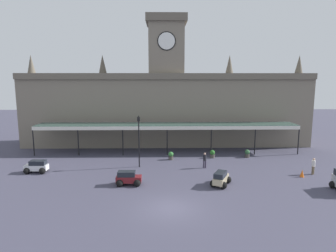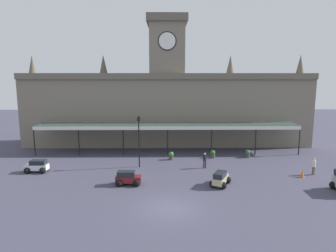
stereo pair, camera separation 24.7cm
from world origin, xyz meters
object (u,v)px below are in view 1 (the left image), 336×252
(planter_near_kerb, at_px, (247,153))
(car_white_estate, at_px, (37,167))
(traffic_cone, at_px, (302,173))
(victorian_lamppost, at_px, (139,136))
(planter_by_canopy, at_px, (171,156))
(car_maroon_estate, at_px, (128,179))
(car_beige_estate, at_px, (221,179))
(planter_forecourt_centre, at_px, (212,154))
(pedestrian_near_entrance, at_px, (205,160))
(pedestrian_crossing_forecourt, at_px, (313,166))

(planter_near_kerb, bearing_deg, car_white_estate, -166.89)
(traffic_cone, bearing_deg, victorian_lamppost, 167.43)
(traffic_cone, xyz_separation_m, planter_by_canopy, (-12.55, 6.37, 0.13))
(car_maroon_estate, height_order, planter_near_kerb, car_maroon_estate)
(car_beige_estate, relative_size, planter_forecourt_centre, 2.53)
(car_white_estate, bearing_deg, pedestrian_near_entrance, 3.99)
(pedestrian_near_entrance, bearing_deg, victorian_lamppost, 175.74)
(traffic_cone, height_order, planter_forecourt_centre, planter_forecourt_centre)
(pedestrian_near_entrance, height_order, traffic_cone, pedestrian_near_entrance)
(car_white_estate, xyz_separation_m, pedestrian_crossing_forecourt, (27.74, -1.10, 0.34))
(victorian_lamppost, xyz_separation_m, planter_near_kerb, (12.76, 3.64, -2.93))
(car_maroon_estate, relative_size, pedestrian_near_entrance, 1.35)
(planter_by_canopy, bearing_deg, traffic_cone, -26.92)
(traffic_cone, bearing_deg, planter_near_kerb, 114.41)
(car_maroon_estate, distance_m, planter_forecourt_centre, 12.70)
(planter_by_canopy, height_order, planter_near_kerb, same)
(car_beige_estate, relative_size, car_maroon_estate, 1.08)
(car_beige_estate, height_order, car_maroon_estate, same)
(car_beige_estate, xyz_separation_m, car_maroon_estate, (-8.25, 0.26, 0.00))
(car_beige_estate, relative_size, pedestrian_crossing_forecourt, 1.45)
(pedestrian_crossing_forecourt, bearing_deg, car_white_estate, 177.74)
(victorian_lamppost, bearing_deg, planter_by_canopy, 38.71)
(traffic_cone, relative_size, planter_by_canopy, 0.75)
(car_beige_estate, xyz_separation_m, car_white_estate, (-17.95, 3.94, 0.00))
(car_beige_estate, distance_m, planter_by_canopy, 9.45)
(pedestrian_near_entrance, xyz_separation_m, traffic_cone, (9.04, -3.05, -0.55))
(pedestrian_crossing_forecourt, xyz_separation_m, planter_near_kerb, (-4.72, 6.46, -0.42))
(pedestrian_near_entrance, xyz_separation_m, planter_forecourt_centre, (1.51, 4.02, -0.42))
(traffic_cone, relative_size, planter_near_kerb, 0.75)
(car_white_estate, distance_m, planter_by_canopy, 14.47)
(car_beige_estate, distance_m, victorian_lamppost, 9.97)
(car_beige_estate, relative_size, planter_near_kerb, 2.53)
(pedestrian_near_entrance, bearing_deg, pedestrian_crossing_forecourt, -12.36)
(pedestrian_near_entrance, bearing_deg, traffic_cone, -18.66)
(car_white_estate, height_order, car_maroon_estate, same)
(car_white_estate, xyz_separation_m, traffic_cone, (26.29, -1.85, -0.21))
(planter_by_canopy, bearing_deg, pedestrian_near_entrance, -43.41)
(pedestrian_near_entrance, relative_size, traffic_cone, 2.33)
(car_maroon_estate, height_order, pedestrian_near_entrance, pedestrian_near_entrance)
(pedestrian_crossing_forecourt, xyz_separation_m, pedestrian_near_entrance, (-10.49, 2.30, 0.00))
(planter_by_canopy, bearing_deg, car_maroon_estate, -116.24)
(car_beige_estate, height_order, pedestrian_crossing_forecourt, pedestrian_crossing_forecourt)
(car_white_estate, relative_size, planter_by_canopy, 2.35)
(planter_forecourt_centre, bearing_deg, pedestrian_near_entrance, -110.58)
(pedestrian_crossing_forecourt, distance_m, victorian_lamppost, 17.89)
(victorian_lamppost, relative_size, planter_near_kerb, 5.82)
(planter_forecourt_centre, bearing_deg, planter_by_canopy, -172.01)
(car_white_estate, relative_size, car_maroon_estate, 1.00)
(car_beige_estate, xyz_separation_m, victorian_lamppost, (-7.69, 5.66, 2.86))
(victorian_lamppost, height_order, planter_near_kerb, victorian_lamppost)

